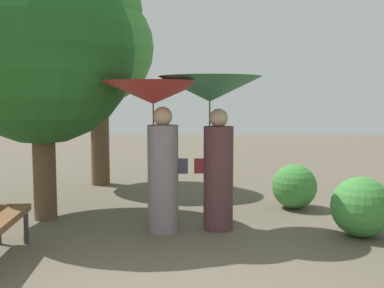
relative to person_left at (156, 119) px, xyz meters
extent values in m
cylinder|color=gray|center=(0.09, 0.00, -0.82)|extent=(0.42, 0.42, 1.48)
sphere|color=tan|center=(0.09, 0.00, 0.04)|extent=(0.26, 0.26, 0.26)
cylinder|color=#333338|center=(-0.04, 0.00, -0.19)|extent=(0.02, 0.02, 0.79)
cone|color=#B22D2D|center=(-0.04, 0.00, 0.36)|extent=(1.41, 1.41, 0.31)
cube|color=#333342|center=(0.36, 0.01, -0.64)|extent=(0.14, 0.10, 0.20)
cylinder|color=#563338|center=(0.85, 0.14, -0.83)|extent=(0.41, 0.41, 1.45)
sphere|color=tan|center=(0.85, 0.14, 0.01)|extent=(0.26, 0.26, 0.26)
cylinder|color=#333338|center=(0.72, 0.14, -0.19)|extent=(0.02, 0.02, 0.84)
cone|color=#33724C|center=(0.72, 0.14, 0.41)|extent=(1.42, 1.42, 0.34)
cube|color=maroon|center=(0.58, 0.13, -0.66)|extent=(0.14, 0.10, 0.20)
cylinder|color=#38383D|center=(-1.60, -0.60, -1.34)|extent=(0.06, 0.06, 0.44)
cylinder|color=brown|center=(-1.60, 3.44, 0.38)|extent=(0.39, 0.39, 3.87)
sphere|color=#428C3D|center=(-1.60, 3.44, 1.34)|extent=(2.33, 2.33, 2.33)
sphere|color=#428C3D|center=(-1.60, 3.44, 2.12)|extent=(1.86, 1.86, 1.86)
cylinder|color=brown|center=(-1.78, 0.60, 0.14)|extent=(0.34, 0.34, 3.40)
sphere|color=#235B23|center=(-1.78, 0.60, 0.99)|extent=(2.79, 2.79, 2.79)
sphere|color=#235B23|center=(-1.78, 0.60, 1.67)|extent=(2.23, 2.23, 2.23)
sphere|color=#428C3D|center=(2.74, -0.14, -1.16)|extent=(0.80, 0.80, 0.80)
sphere|color=#428C3D|center=(2.15, 1.41, -1.19)|extent=(0.74, 0.74, 0.74)
camera|label=1|loc=(0.69, -6.16, 0.27)|focal=42.61mm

